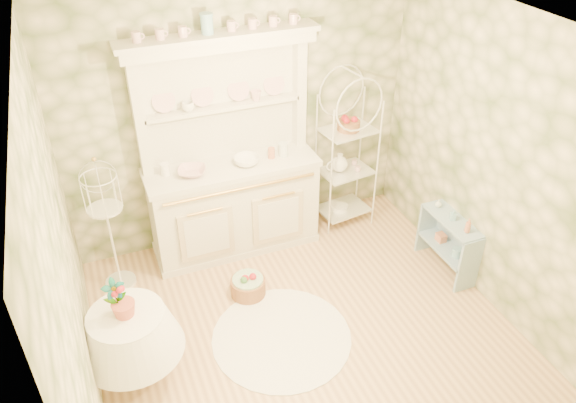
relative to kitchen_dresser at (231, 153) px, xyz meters
name	(u,v)px	position (x,y,z in m)	size (l,w,h in m)	color
floor	(309,336)	(0.20, -1.52, -1.15)	(3.60, 3.60, 0.00)	tan
ceiling	(317,39)	(0.20, -1.52, 1.56)	(3.60, 3.60, 0.00)	white
wall_left	(66,271)	(-1.60, -1.52, 0.21)	(3.60, 3.60, 0.00)	beige
wall_right	(502,169)	(2.00, -1.52, 0.21)	(3.60, 3.60, 0.00)	beige
wall_back	(240,119)	(0.20, 0.28, 0.21)	(3.60, 3.60, 0.00)	beige
wall_front	(453,398)	(0.20, -3.32, 0.21)	(3.60, 3.60, 0.00)	beige
kitchen_dresser	(231,153)	(0.00, 0.00, 0.00)	(1.87, 0.61, 2.29)	white
bakers_rack	(347,155)	(1.29, -0.01, -0.29)	(0.53, 0.38, 1.72)	white
side_shelf	(448,245)	(1.88, -1.18, -0.85)	(0.26, 0.70, 0.60)	#8DADC5
round_table	(133,349)	(-1.29, -1.39, -0.82)	(0.59, 0.59, 0.64)	white
birdcage_stand	(107,221)	(-1.27, -0.17, -0.37)	(0.37, 0.37, 1.55)	white
floor_basket	(248,285)	(-0.13, -0.80, -1.03)	(0.36, 0.36, 0.23)	#95623D
lace_rug	(282,337)	(-0.03, -1.44, -1.14)	(1.25, 1.25, 0.01)	white
bowl_floral	(192,174)	(-0.41, -0.04, -0.13)	(0.27, 0.27, 0.07)	white
bowl_white	(247,164)	(0.14, -0.05, -0.13)	(0.26, 0.26, 0.08)	white
cup_left	(188,108)	(-0.34, 0.16, 0.47)	(0.12, 0.12, 0.09)	white
cup_right	(256,97)	(0.34, 0.16, 0.47)	(0.11, 0.11, 0.10)	white
potted_geranium	(116,301)	(-1.33, -1.38, -0.30)	(0.18, 0.12, 0.33)	#3F7238
bottle_amber	(468,226)	(1.88, -1.40, -0.46)	(0.06, 0.06, 0.15)	#C0714F
bottle_blue	(453,216)	(1.87, -1.17, -0.49)	(0.05, 0.05, 0.12)	#7DB3C5
bottle_glass	(438,204)	(1.87, -0.94, -0.50)	(0.07, 0.07, 0.09)	silver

